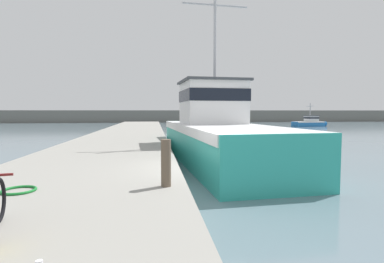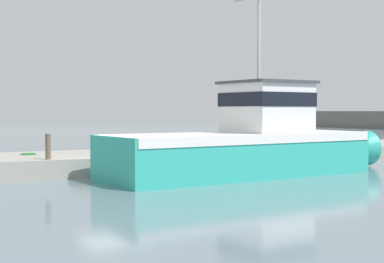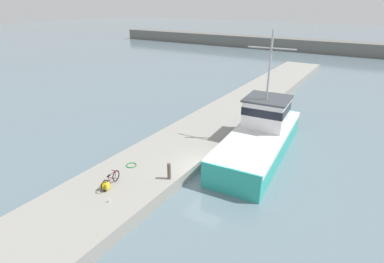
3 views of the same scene
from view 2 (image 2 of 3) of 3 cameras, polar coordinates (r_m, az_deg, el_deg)
ground_plane at (r=23.70m, az=-7.71°, el=-4.62°), size 320.00×320.00×0.00m
dock_pier at (r=27.01m, az=-10.52°, el=-2.98°), size 5.44×80.00×0.79m
fishing_boat_main at (r=25.02m, az=5.78°, el=-1.02°), size 4.62×14.12×8.84m
mooring_post at (r=24.15m, az=-13.79°, el=-1.43°), size 0.22×0.22×1.03m
hose_coil at (r=27.07m, az=-15.58°, el=-2.11°), size 0.67×0.67×0.05m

